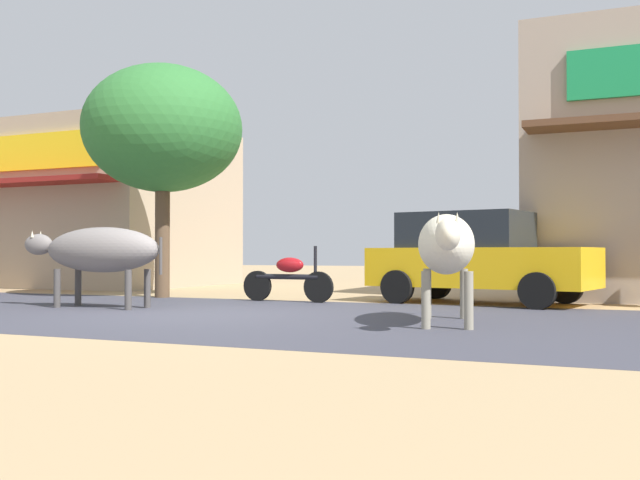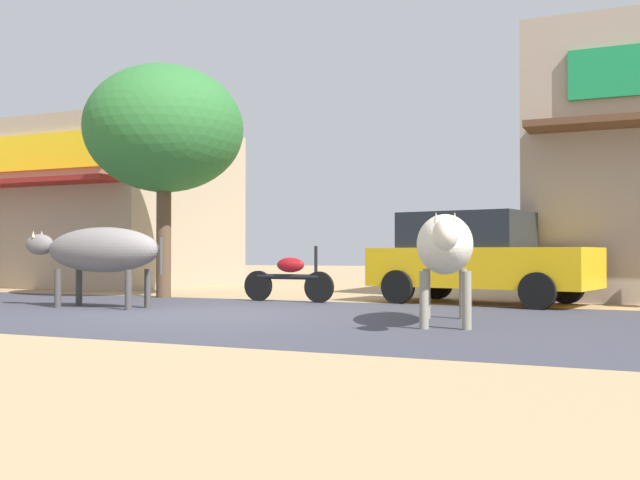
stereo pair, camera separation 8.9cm
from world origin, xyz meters
TOP-DOWN VIEW (x-y plane):
  - ground at (0.00, 0.00)m, footprint 80.00×80.00m
  - asphalt_road at (0.00, 0.00)m, footprint 72.00×6.43m
  - storefront_left_cafe at (-9.21, 7.34)m, footprint 8.48×6.32m
  - roadside_tree at (-2.94, 3.11)m, footprint 3.25×3.25m
  - parked_hatchback_car at (3.30, 3.87)m, footprint 4.12×2.36m
  - parked_motorcycle at (0.02, 2.92)m, footprint 1.85×0.26m
  - cow_near_brown at (-2.23, 0.36)m, footprint 2.78×0.81m
  - cow_far_dark at (3.71, -0.13)m, footprint 1.24×2.80m

SIDE VIEW (x-z plane):
  - ground at x=0.00m, z-range 0.00..0.00m
  - asphalt_road at x=0.00m, z-range 0.00..0.00m
  - parked_motorcycle at x=0.02m, z-range -0.06..0.98m
  - parked_hatchback_car at x=3.30m, z-range 0.02..1.66m
  - cow_near_brown at x=-2.23m, z-range 0.28..1.62m
  - cow_far_dark at x=3.71m, z-range 0.30..1.70m
  - storefront_left_cafe at x=-9.21m, z-range 0.00..4.41m
  - roadside_tree at x=-2.94m, z-range 1.06..5.81m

